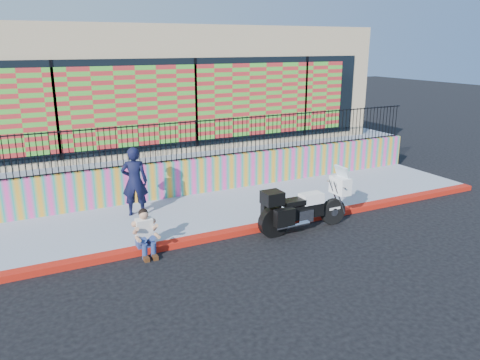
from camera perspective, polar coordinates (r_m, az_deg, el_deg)
ground at (r=12.23m, az=2.13°, el=-6.16°), size 90.00×90.00×0.00m
red_curb at (r=12.20m, az=2.14°, el=-5.83°), size 16.00×0.30×0.15m
sidewalk at (r=13.57m, az=-1.23°, el=-3.49°), size 16.00×3.00×0.15m
mural_wall at (r=14.78m, az=-3.92°, el=0.67°), size 16.00×0.20×1.10m
metal_fence at (r=14.51m, az=-4.01°, el=5.05°), size 15.80×0.04×1.20m
elevated_platform at (r=19.47m, az=-9.80°, el=4.05°), size 16.00×10.00×1.25m
storefront_building at (r=18.89m, az=-9.99°, el=11.73°), size 14.00×8.06×4.00m
police_motorcycle at (r=12.11m, az=7.70°, el=-3.17°), size 2.55×0.84×1.59m
police_officer at (r=12.91m, az=-12.73°, el=-0.17°), size 0.81×0.66×1.90m
seated_man at (r=10.89m, az=-11.37°, el=-6.83°), size 0.54×0.71×1.06m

